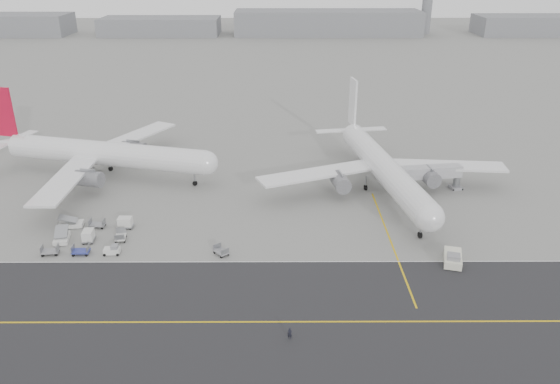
{
  "coord_description": "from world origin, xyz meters",
  "views": [
    {
      "loc": [
        10.28,
        -79.07,
        46.64
      ],
      "look_at": [
        10.63,
        12.0,
        6.2
      ],
      "focal_mm": 35.0,
      "sensor_mm": 36.0,
      "label": 1
    }
  ],
  "objects_px": {
    "control_tower": "(427,6)",
    "airliner_b": "(382,166)",
    "airliner_a": "(102,153)",
    "ground_crew_a": "(290,334)",
    "pushback_tug": "(453,258)",
    "jet_bridge": "(429,173)"
  },
  "relations": [
    {
      "from": "airliner_b",
      "to": "ground_crew_a",
      "type": "height_order",
      "value": "airliner_b"
    },
    {
      "from": "control_tower",
      "to": "airliner_b",
      "type": "bearing_deg",
      "value": -105.95
    },
    {
      "from": "airliner_a",
      "to": "pushback_tug",
      "type": "height_order",
      "value": "airliner_a"
    },
    {
      "from": "jet_bridge",
      "to": "ground_crew_a",
      "type": "xyz_separation_m",
      "value": [
        -30.24,
        -48.22,
        -3.06
      ]
    },
    {
      "from": "control_tower",
      "to": "pushback_tug",
      "type": "height_order",
      "value": "control_tower"
    },
    {
      "from": "pushback_tug",
      "to": "ground_crew_a",
      "type": "xyz_separation_m",
      "value": [
        -26.92,
        -18.94,
        -0.02
      ]
    },
    {
      "from": "airliner_a",
      "to": "ground_crew_a",
      "type": "bearing_deg",
      "value": -129.89
    },
    {
      "from": "airliner_a",
      "to": "airliner_b",
      "type": "relative_size",
      "value": 1.0
    },
    {
      "from": "pushback_tug",
      "to": "ground_crew_a",
      "type": "height_order",
      "value": "pushback_tug"
    },
    {
      "from": "airliner_b",
      "to": "ground_crew_a",
      "type": "bearing_deg",
      "value": -121.56
    },
    {
      "from": "control_tower",
      "to": "pushback_tug",
      "type": "relative_size",
      "value": 4.13
    },
    {
      "from": "airliner_a",
      "to": "jet_bridge",
      "type": "xyz_separation_m",
      "value": [
        70.92,
        -8.36,
        -1.55
      ]
    },
    {
      "from": "control_tower",
      "to": "jet_bridge",
      "type": "height_order",
      "value": "control_tower"
    },
    {
      "from": "airliner_a",
      "to": "airliner_b",
      "type": "distance_m",
      "value": 61.44
    },
    {
      "from": "control_tower",
      "to": "airliner_b",
      "type": "height_order",
      "value": "control_tower"
    },
    {
      "from": "airliner_a",
      "to": "jet_bridge",
      "type": "bearing_deg",
      "value": -82.33
    },
    {
      "from": "jet_bridge",
      "to": "airliner_b",
      "type": "bearing_deg",
      "value": 169.27
    },
    {
      "from": "airliner_a",
      "to": "pushback_tug",
      "type": "bearing_deg",
      "value": -104.72
    },
    {
      "from": "control_tower",
      "to": "ground_crew_a",
      "type": "relative_size",
      "value": 18.33
    },
    {
      "from": "airliner_a",
      "to": "jet_bridge",
      "type": "distance_m",
      "value": 71.42
    },
    {
      "from": "control_tower",
      "to": "airliner_a",
      "type": "xyz_separation_m",
      "value": [
        -128.9,
        -229.96,
        -10.79
      ]
    },
    {
      "from": "pushback_tug",
      "to": "jet_bridge",
      "type": "height_order",
      "value": "jet_bridge"
    }
  ]
}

